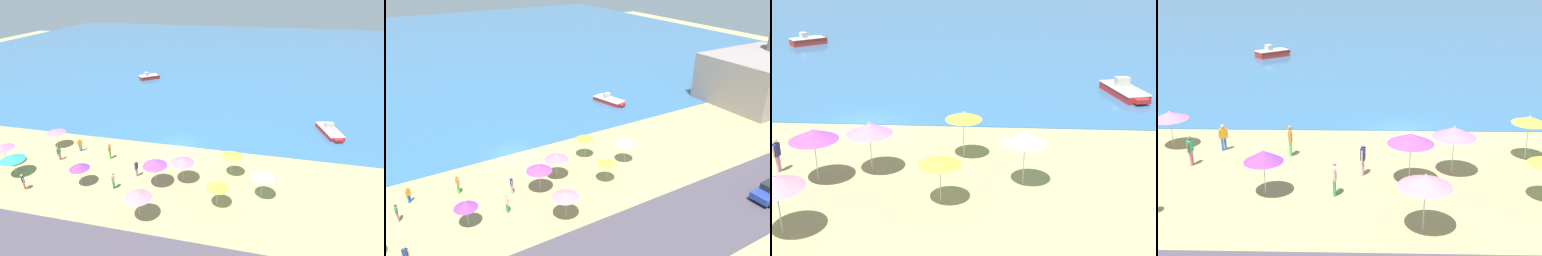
# 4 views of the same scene
# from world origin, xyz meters

# --- Properties ---
(ground_plane) EXTENTS (160.00, 160.00, 0.00)m
(ground_plane) POSITION_xyz_m (0.00, 0.00, 0.00)
(ground_plane) COLOR tan
(sea) EXTENTS (150.00, 110.00, 0.05)m
(sea) POSITION_xyz_m (0.00, 55.00, 0.03)
(sea) COLOR #326290
(sea) RESTS_ON ground_plane
(beach_umbrella_0) EXTENTS (2.15, 2.15, 2.36)m
(beach_umbrella_0) POSITION_xyz_m (-16.86, -7.79, 2.11)
(beach_umbrella_0) COLOR #B2B2B7
(beach_umbrella_0) RESTS_ON ground_plane
(beach_umbrella_1) EXTENTS (2.27, 2.27, 2.63)m
(beach_umbrella_1) POSITION_xyz_m (2.02, -6.56, 2.30)
(beach_umbrella_1) COLOR #B2B2B7
(beach_umbrella_1) RESTS_ON ground_plane
(beach_umbrella_2) EXTENTS (1.84, 1.84, 2.29)m
(beach_umbrella_2) POSITION_xyz_m (5.77, -9.43, 2.02)
(beach_umbrella_2) COLOR #B2B2B7
(beach_umbrella_2) RESTS_ON ground_plane
(beach_umbrella_3) EXTENTS (1.93, 1.93, 2.57)m
(beach_umbrella_3) POSITION_xyz_m (6.48, -4.49, 2.31)
(beach_umbrella_3) COLOR #B2B2B7
(beach_umbrella_3) RESTS_ON ground_plane
(beach_umbrella_4) EXTENTS (2.13, 2.13, 2.25)m
(beach_umbrella_4) POSITION_xyz_m (-13.98, -3.15, 1.96)
(beach_umbrella_4) COLOR #B2B2B7
(beach_umbrella_4) RESTS_ON ground_plane
(beach_umbrella_5) EXTENTS (1.88, 1.88, 2.34)m
(beach_umbrella_5) POSITION_xyz_m (-7.27, -9.20, 2.00)
(beach_umbrella_5) COLOR #B2B2B7
(beach_umbrella_5) RESTS_ON ground_plane
(beach_umbrella_6) EXTENTS (1.94, 1.94, 2.68)m
(beach_umbrella_6) POSITION_xyz_m (9.48, -7.47, 2.35)
(beach_umbrella_6) COLOR #B2B2B7
(beach_umbrella_6) RESTS_ON ground_plane
(beach_umbrella_7) EXTENTS (2.39, 2.39, 2.17)m
(beach_umbrella_7) POSITION_xyz_m (-14.60, -9.21, 1.89)
(beach_umbrella_7) COLOR #B2B2B7
(beach_umbrella_7) RESTS_ON ground_plane
(beach_umbrella_8) EXTENTS (2.23, 2.23, 2.59)m
(beach_umbrella_8) POSITION_xyz_m (-0.16, -12.29, 2.28)
(beach_umbrella_8) COLOR #B2B2B7
(beach_umbrella_8) RESTS_ON ground_plane
(beach_umbrella_9) EXTENTS (2.32, 2.32, 2.72)m
(beach_umbrella_9) POSITION_xyz_m (-0.31, -7.75, 2.39)
(beach_umbrella_9) COLOR #B2B2B7
(beach_umbrella_9) RESTS_ON ground_plane
(bather_0) EXTENTS (0.26, 0.57, 1.78)m
(bather_0) POSITION_xyz_m (-3.98, -9.19, 1.00)
(bather_0) COLOR #279255
(bather_0) RESTS_ON ground_plane
(bather_1) EXTENTS (0.30, 0.56, 1.82)m
(bather_1) POSITION_xyz_m (-6.75, -4.34, 1.03)
(bather_1) COLOR green
(bather_1) RESTS_ON ground_plane
(bather_2) EXTENTS (0.48, 0.39, 1.62)m
(bather_2) POSITION_xyz_m (-12.04, -11.12, 0.91)
(bather_2) COLOR #DA3F36
(bather_2) RESTS_ON ground_plane
(bather_3) EXTENTS (0.28, 0.56, 1.77)m
(bather_3) POSITION_xyz_m (-2.64, -6.85, 0.99)
(bather_3) COLOR pink
(bather_3) RESTS_ON ground_plane
(bather_4) EXTENTS (0.26, 0.57, 1.69)m
(bather_4) POSITION_xyz_m (-11.96, -5.80, 0.94)
(bather_4) COLOR #DC6A8F
(bather_4) RESTS_ON ground_plane
(bather_5) EXTENTS (0.47, 0.39, 1.60)m
(bather_5) POSITION_xyz_m (-10.79, -3.60, 0.89)
(bather_5) COLOR blue
(bather_5) RESTS_ON ground_plane
(skiff_nearshore) EXTENTS (2.93, 5.20, 1.29)m
(skiff_nearshore) POSITION_xyz_m (17.79, 7.25, 0.41)
(skiff_nearshore) COLOR red
(skiff_nearshore) RESTS_ON sea
(skiff_offshore) EXTENTS (3.92, 3.63, 1.40)m
(skiff_offshore) POSITION_xyz_m (-13.08, 25.10, 0.49)
(skiff_offshore) COLOR #B72F24
(skiff_offshore) RESTS_ON sea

